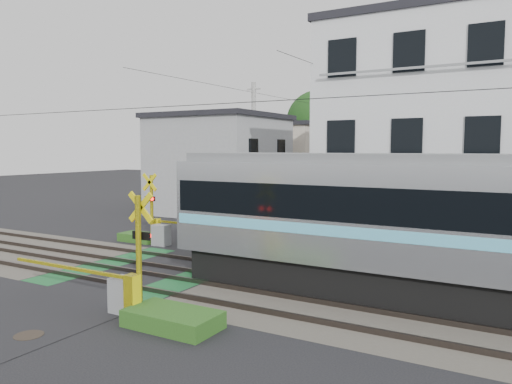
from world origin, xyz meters
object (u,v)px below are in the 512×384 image
Objects in this scene: crossing_signal_far at (160,229)px; apartment_block at (461,136)px; manhole_cover at (29,335)px; pedestrian at (397,189)px; crossing_signal_near at (126,286)px.

crossing_signal_far is 0.46× the size of apartment_block.
manhole_cover is (4.36, -9.46, -0.70)m from crossing_signal_far.
pedestrian is (-7.42, 19.56, -3.86)m from apartment_block.
crossing_signal_far is (-5.17, 7.31, 0.00)m from crossing_signal_near.
apartment_block is (5.91, 13.15, 3.94)m from crossing_signal_near.
pedestrian is (3.67, 25.40, 0.08)m from crossing_signal_far.
apartment_block is at bearing 65.78° from crossing_signal_near.
manhole_cover is at bearing -113.73° from apartment_block.
manhole_cover is (-0.81, -2.15, -0.70)m from crossing_signal_near.
crossing_signal_near is at bearing -114.22° from apartment_block.
crossing_signal_far is 7.41× the size of manhole_cover.
crossing_signal_near is 14.95m from apartment_block.
crossing_signal_far reaches higher than pedestrian.
crossing_signal_far is 13.14m from apartment_block.
apartment_block reaches higher than crossing_signal_near.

